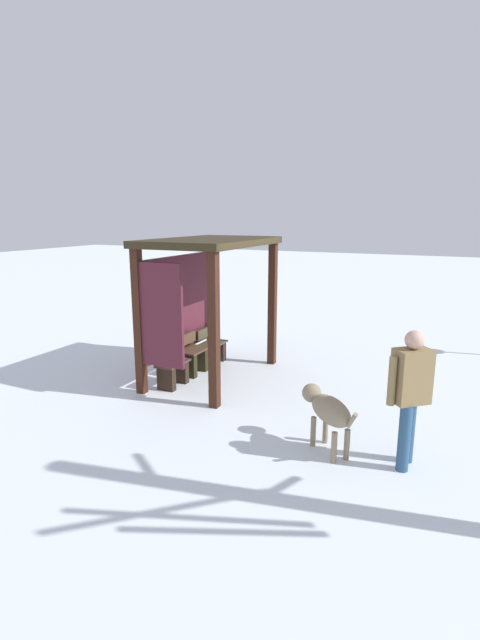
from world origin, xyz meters
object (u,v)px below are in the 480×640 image
object	(u,v)px
person_walking	(410,389)
dog	(328,410)
bus_shelter	(198,278)
bench_left_inside	(172,370)
bench_center_inside	(194,358)
bench_right_inside	(212,349)

from	to	relation	value
person_walking	dog	xyz separation A→B (m)	(-0.02, 0.94, -0.42)
bus_shelter	dog	xyz separation A→B (m)	(-1.68, -2.81, -1.29)
bench_left_inside	dog	distance (m)	3.20
bench_left_inside	person_walking	xyz separation A→B (m)	(-1.05, -3.94, 0.67)
dog	bench_left_inside	bearing A→B (deg)	70.44
bench_center_inside	dog	xyz separation A→B (m)	(-1.78, -3.00, 0.24)
bench_left_inside	dog	xyz separation A→B (m)	(-1.07, -3.00, 0.25)
person_walking	bench_center_inside	bearing A→B (deg)	65.91
bus_shelter	bench_center_inside	world-z (taller)	bus_shelter
bench_right_inside	person_walking	world-z (taller)	person_walking
bus_shelter	bench_right_inside	size ratio (longest dim) A/B	3.78
bus_shelter	dog	world-z (taller)	bus_shelter
bench_left_inside	person_walking	size ratio (longest dim) A/B	0.43
person_walking	dog	world-z (taller)	person_walking
bus_shelter	person_walking	distance (m)	4.19
bench_left_inside	dog	bearing A→B (deg)	-109.56
bench_left_inside	bench_right_inside	world-z (taller)	bench_left_inside
bus_shelter	bench_left_inside	xyz separation A→B (m)	(-0.61, 0.19, -1.54)
bus_shelter	dog	size ratio (longest dim) A/B	3.11
bench_right_inside	dog	size ratio (longest dim) A/B	0.82
bench_right_inside	dog	distance (m)	3.92
bench_right_inside	bench_center_inside	bearing A→B (deg)	-179.85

